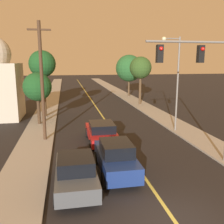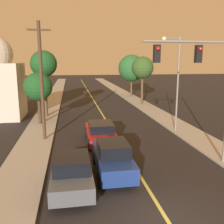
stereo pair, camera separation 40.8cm
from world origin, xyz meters
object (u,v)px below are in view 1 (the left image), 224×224
at_px(utility_pole_left, 42,80).
at_px(tree_left_far, 42,65).
at_px(traffic_signal_mast, 207,76).
at_px(tree_left_near, 37,87).
at_px(car_near_lane_front, 116,158).
at_px(tree_right_far, 129,68).
at_px(tree_right_near, 141,68).
at_px(car_outer_lane_front, 76,172).
at_px(streetlamp_right, 174,73).
at_px(car_near_lane_second, 102,132).

distance_m(utility_pole_left, tree_left_far, 8.32).
distance_m(traffic_signal_mast, tree_left_near, 14.95).
height_order(car_near_lane_front, tree_right_far, tree_right_far).
height_order(tree_left_near, tree_right_near, tree_right_near).
relative_size(car_near_lane_front, tree_left_far, 0.66).
height_order(tree_left_near, tree_right_far, tree_right_far).
bearing_deg(tree_right_far, tree_right_near, -94.01).
distance_m(tree_left_near, tree_right_far, 21.33).
bearing_deg(car_outer_lane_front, traffic_signal_mast, 11.94).
relative_size(tree_right_near, tree_right_far, 0.94).
height_order(streetlamp_right, tree_right_far, streetlamp_right).
bearing_deg(car_near_lane_second, tree_right_far, 71.06).
bearing_deg(tree_right_near, car_outer_lane_front, -114.10).
bearing_deg(tree_right_far, tree_left_far, -132.70).
height_order(traffic_signal_mast, tree_right_far, traffic_signal_mast).
bearing_deg(tree_left_far, traffic_signal_mast, -55.90).
bearing_deg(tree_left_near, traffic_signal_mast, -47.93).
xyz_separation_m(traffic_signal_mast, streetlamp_right, (1.17, 6.69, -0.14)).
height_order(car_near_lane_second, tree_right_near, tree_right_near).
bearing_deg(tree_right_far, car_near_lane_second, -108.94).
bearing_deg(streetlamp_right, car_near_lane_second, -163.56).
xyz_separation_m(car_near_lane_front, streetlamp_right, (6.20, 6.98, 4.02)).
bearing_deg(utility_pole_left, tree_left_near, 99.96).
xyz_separation_m(car_outer_lane_front, tree_right_far, (10.07, 29.52, 3.84)).
bearing_deg(traffic_signal_mast, tree_right_far, 84.04).
bearing_deg(traffic_signal_mast, tree_right_near, 83.22).
distance_m(car_near_lane_front, car_outer_lane_front, 2.45).
relative_size(car_near_lane_front, car_outer_lane_front, 1.04).
xyz_separation_m(streetlamp_right, tree_right_near, (1.17, 13.01, 0.02)).
xyz_separation_m(car_outer_lane_front, traffic_signal_mast, (7.14, 1.51, 4.23)).
xyz_separation_m(utility_pole_left, tree_left_near, (-0.87, 4.95, -0.96)).
relative_size(utility_pole_left, tree_left_far, 1.24).
xyz_separation_m(car_near_lane_front, car_outer_lane_front, (-2.12, -1.22, -0.07)).
bearing_deg(tree_left_far, car_outer_lane_front, -80.83).
bearing_deg(streetlamp_right, utility_pole_left, -176.67).
bearing_deg(tree_left_near, streetlamp_right, -21.35).
bearing_deg(car_outer_lane_front, tree_left_far, 99.17).
height_order(utility_pole_left, tree_right_far, utility_pole_left).
height_order(streetlamp_right, tree_left_near, streetlamp_right).
xyz_separation_m(car_near_lane_second, car_outer_lane_front, (-2.12, -6.37, 0.03)).
relative_size(car_outer_lane_front, utility_pole_left, 0.51).
height_order(utility_pole_left, tree_left_near, utility_pole_left).
xyz_separation_m(tree_left_near, tree_left_far, (0.26, 3.29, 1.92)).
xyz_separation_m(car_near_lane_front, utility_pole_left, (-4.07, 6.38, 3.60)).
distance_m(car_near_lane_second, traffic_signal_mast, 8.18).
relative_size(car_near_lane_second, traffic_signal_mast, 0.70).
bearing_deg(tree_right_near, traffic_signal_mast, -96.78).
distance_m(car_near_lane_second, streetlamp_right, 7.66).
xyz_separation_m(traffic_signal_mast, tree_left_far, (-9.70, 14.33, 0.39)).
height_order(car_near_lane_front, utility_pole_left, utility_pole_left).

